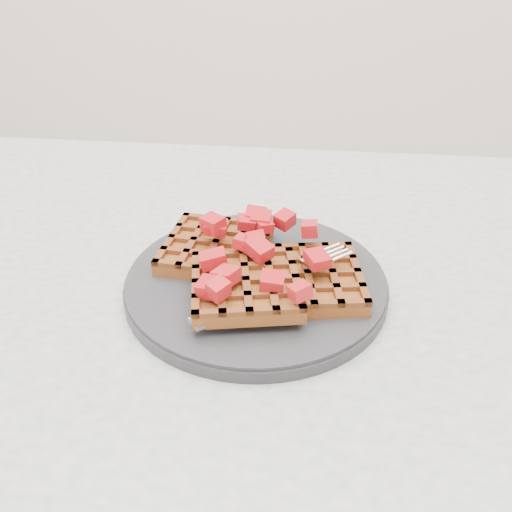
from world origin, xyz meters
name	(u,v)px	position (x,y,z in m)	size (l,w,h in m)	color
table	(369,405)	(0.00, 0.00, 0.64)	(1.20, 0.80, 0.75)	beige
plate	(256,283)	(-0.12, 0.03, 0.76)	(0.26, 0.26, 0.02)	#242527
waffles	(256,269)	(-0.12, 0.03, 0.78)	(0.21, 0.19, 0.03)	brown
strawberry_pile	(256,244)	(-0.12, 0.03, 0.80)	(0.15, 0.15, 0.02)	#950008
fork	(285,291)	(-0.09, 0.00, 0.77)	(0.02, 0.18, 0.02)	silver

